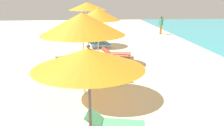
# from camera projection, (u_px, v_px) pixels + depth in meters

# --- Properties ---
(umbrella_fourth) EXTENTS (1.83, 1.83, 2.33)m
(umbrella_fourth) POSITION_uv_depth(u_px,v_px,m) (89.00, 59.00, 3.87)
(umbrella_fourth) COLOR #4C4C51
(umbrella_fourth) RESTS_ON ground
(lounger_fourth_shoreside) EXTENTS (1.40, 0.81, 0.57)m
(lounger_fourth_shoreside) POSITION_uv_depth(u_px,v_px,m) (114.00, 124.00, 5.41)
(lounger_fourth_shoreside) COLOR #4CA572
(lounger_fourth_shoreside) RESTS_ON ground
(umbrella_fifth) EXTENTS (2.57, 2.57, 2.66)m
(umbrella_fifth) POSITION_uv_depth(u_px,v_px,m) (83.00, 24.00, 7.24)
(umbrella_fifth) COLOR silver
(umbrella_fifth) RESTS_ON ground
(lounger_fifth_shoreside) EXTENTS (1.45, 0.84, 0.55)m
(lounger_fifth_shoreside) POSITION_uv_depth(u_px,v_px,m) (109.00, 74.00, 8.89)
(lounger_fifth_shoreside) COLOR #4CA572
(lounger_fifth_shoreside) RESTS_ON ground
(umbrella_sixth) EXTENTS (2.02, 2.02, 2.60)m
(umbrella_sixth) POSITION_uv_depth(u_px,v_px,m) (98.00, 14.00, 10.99)
(umbrella_sixth) COLOR silver
(umbrella_sixth) RESTS_ON ground
(lounger_sixth_shoreside) EXTENTS (1.63, 0.96, 0.50)m
(lounger_sixth_shoreside) POSITION_uv_depth(u_px,v_px,m) (116.00, 53.00, 12.52)
(lounger_sixth_shoreside) COLOR #D8593F
(lounger_sixth_shoreside) RESTS_ON ground
(lounger_sixth_inland) EXTENTS (1.52, 1.00, 0.57)m
(lounger_sixth_inland) POSITION_uv_depth(u_px,v_px,m) (121.00, 62.00, 10.64)
(lounger_sixth_inland) COLOR #4CA572
(lounger_sixth_inland) RESTS_ON ground
(umbrella_farthest) EXTENTS (2.35, 2.35, 2.76)m
(umbrella_farthest) POSITION_uv_depth(u_px,v_px,m) (87.00, 6.00, 15.03)
(umbrella_farthest) COLOR olive
(umbrella_farthest) RESTS_ON ground
(lounger_farthest_shoreside) EXTENTS (1.50, 0.73, 0.51)m
(lounger_farthest_shoreside) POSITION_uv_depth(u_px,v_px,m) (95.00, 39.00, 16.64)
(lounger_farthest_shoreside) COLOR #4CA572
(lounger_farthest_shoreside) RESTS_ON ground
(lounger_farthest_inland) EXTENTS (1.55, 0.92, 0.68)m
(lounger_farthest_inland) POSITION_uv_depth(u_px,v_px,m) (97.00, 43.00, 14.66)
(lounger_farthest_inland) COLOR blue
(lounger_farthest_inland) RESTS_ON ground
(person_walking_near) EXTENTS (0.41, 0.41, 1.51)m
(person_walking_near) POSITION_uv_depth(u_px,v_px,m) (161.00, 23.00, 19.98)
(person_walking_near) COLOR orange
(person_walking_near) RESTS_ON ground
(beach_ball) EXTENTS (0.33, 0.33, 0.33)m
(beach_ball) POSITION_uv_depth(u_px,v_px,m) (63.00, 35.00, 18.92)
(beach_ball) COLOR yellow
(beach_ball) RESTS_ON ground
(cooler_box) EXTENTS (0.48, 0.41, 0.39)m
(cooler_box) POSITION_uv_depth(u_px,v_px,m) (60.00, 59.00, 11.50)
(cooler_box) COLOR #338C59
(cooler_box) RESTS_ON ground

